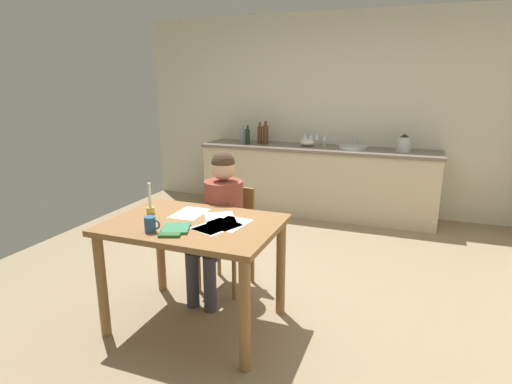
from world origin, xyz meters
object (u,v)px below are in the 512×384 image
at_px(bottle_oil, 243,135).
at_px(mixing_bowl, 307,143).
at_px(wine_glass_back_left, 311,137).
at_px(dining_table, 194,239).
at_px(wine_glass_near_sink, 325,138).
at_px(coffee_mug, 151,224).
at_px(bottle_vinegar, 248,136).
at_px(bottle_sauce, 266,134).
at_px(bottle_wine_red, 260,134).
at_px(book_cookery, 176,229).
at_px(wine_glass_back_right, 305,137).
at_px(candlestick, 150,206).
at_px(book_magazine, 172,231).
at_px(chair_at_table, 229,232).
at_px(sink_unit, 353,147).
at_px(stovetop_kettle, 404,144).
at_px(person_seated, 220,215).
at_px(wine_glass_by_kettle, 317,137).

bearing_deg(bottle_oil, mixing_bowl, 2.19).
height_order(bottle_oil, wine_glass_back_left, bottle_oil).
distance_m(dining_table, wine_glass_near_sink, 3.12).
distance_m(coffee_mug, wine_glass_near_sink, 3.39).
relative_size(bottle_vinegar, bottle_sauce, 0.83).
bearing_deg(bottle_wine_red, bottle_oil, -173.63).
relative_size(bottle_wine_red, mixing_bowl, 1.47).
bearing_deg(bottle_vinegar, coffee_mug, -79.46).
height_order(coffee_mug, bottle_wine_red, bottle_wine_red).
relative_size(book_cookery, bottle_wine_red, 0.67).
relative_size(book_cookery, mixing_bowl, 0.99).
height_order(wine_glass_back_left, wine_glass_back_right, same).
bearing_deg(bottle_sauce, candlestick, -87.14).
bearing_deg(book_magazine, wine_glass_back_left, 67.33).
distance_m(mixing_bowl, wine_glass_back_left, 0.12).
distance_m(chair_at_table, mixing_bowl, 2.38).
height_order(chair_at_table, sink_unit, sink_unit).
relative_size(coffee_mug, sink_unit, 0.31).
height_order(candlestick, stovetop_kettle, stovetop_kettle).
bearing_deg(mixing_bowl, stovetop_kettle, -2.54).
xyz_separation_m(candlestick, wine_glass_near_sink, (0.65, 3.04, 0.16)).
distance_m(person_seated, bottle_oil, 2.60).
bearing_deg(book_magazine, stovetop_kettle, 47.05).
height_order(wine_glass_near_sink, wine_glass_back_right, same).
xyz_separation_m(bottle_oil, bottle_vinegar, (0.12, -0.11, 0.01)).
xyz_separation_m(wine_glass_by_kettle, wine_glass_back_left, (-0.07, 0.00, 0.00)).
distance_m(stovetop_kettle, wine_glass_back_left, 1.19).
xyz_separation_m(book_magazine, book_cookery, (0.00, 0.06, 0.00)).
bearing_deg(dining_table, wine_glass_back_left, 88.53).
height_order(person_seated, bottle_wine_red, person_seated).
bearing_deg(book_magazine, mixing_bowl, 67.77).
xyz_separation_m(person_seated, book_cookery, (0.02, -0.69, 0.12)).
bearing_deg(mixing_bowl, chair_at_table, -92.05).
xyz_separation_m(sink_unit, bottle_oil, (-1.52, 0.01, 0.08)).
xyz_separation_m(bottle_wine_red, stovetop_kettle, (1.88, -0.05, -0.02)).
xyz_separation_m(bottle_vinegar, wine_glass_near_sink, (1.00, 0.24, -0.00)).
distance_m(sink_unit, wine_glass_back_right, 0.69).
bearing_deg(book_cookery, mixing_bowl, 66.85).
bearing_deg(dining_table, coffee_mug, -120.47).
height_order(book_cookery, sink_unit, sink_unit).
distance_m(candlestick, book_cookery, 0.43).
xyz_separation_m(book_cookery, bottle_sauce, (-0.50, 3.17, 0.23)).
xyz_separation_m(candlestick, book_magazine, (0.36, -0.29, -0.05)).
distance_m(bottle_vinegar, bottle_wine_red, 0.19).
xyz_separation_m(dining_table, candlestick, (-0.38, 0.05, 0.19)).
bearing_deg(bottle_wine_red, chair_at_table, -75.95).
relative_size(coffee_mug, stovetop_kettle, 0.51).
distance_m(person_seated, bottle_wine_red, 2.56).
bearing_deg(wine_glass_back_left, bottle_vinegar, -163.76).
bearing_deg(coffee_mug, wine_glass_by_kettle, 84.67).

